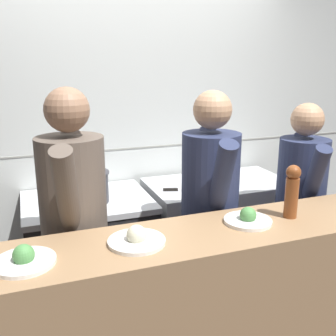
# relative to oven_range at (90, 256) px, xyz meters

# --- Properties ---
(wall_back_tiled) EXTENTS (8.00, 0.06, 2.60)m
(wall_back_tiled) POSITION_rel_oven_range_xyz_m (0.46, 0.40, 0.85)
(wall_back_tiled) COLOR silver
(wall_back_tiled) RESTS_ON ground_plane
(oven_range) EXTENTS (0.89, 0.71, 0.89)m
(oven_range) POSITION_rel_oven_range_xyz_m (0.00, 0.00, 0.00)
(oven_range) COLOR #232326
(oven_range) RESTS_ON ground_plane
(prep_counter) EXTENTS (1.12, 0.65, 0.90)m
(prep_counter) POSITION_rel_oven_range_xyz_m (1.05, -0.00, 0.00)
(prep_counter) COLOR #B7BABF
(prep_counter) RESTS_ON ground_plane
(pass_counter) EXTENTS (2.90, 0.45, 1.05)m
(pass_counter) POSITION_rel_oven_range_xyz_m (0.59, -1.11, 0.08)
(pass_counter) COLOR #93704C
(pass_counter) RESTS_ON ground_plane
(stock_pot) EXTENTS (0.31, 0.31, 0.21)m
(stock_pot) POSITION_rel_oven_range_xyz_m (-0.00, -0.05, 0.56)
(stock_pot) COLOR #2D2D33
(stock_pot) RESTS_ON oven_range
(mixing_bowl_steel) EXTENTS (0.25, 0.25, 0.09)m
(mixing_bowl_steel) POSITION_rel_oven_range_xyz_m (1.00, 0.08, 0.51)
(mixing_bowl_steel) COLOR #B7BABF
(mixing_bowl_steel) RESTS_ON prep_counter
(chefs_knife) EXTENTS (0.37, 0.14, 0.02)m
(chefs_knife) POSITION_rel_oven_range_xyz_m (0.70, -0.10, 0.46)
(chefs_knife) COLOR #B7BABF
(chefs_knife) RESTS_ON prep_counter
(plated_dish_main) EXTENTS (0.25, 0.25, 0.09)m
(plated_dish_main) POSITION_rel_oven_range_xyz_m (-0.42, -1.13, 0.62)
(plated_dish_main) COLOR white
(plated_dish_main) RESTS_ON pass_counter
(plated_dish_appetiser) EXTENTS (0.26, 0.26, 0.09)m
(plated_dish_appetiser) POSITION_rel_oven_range_xyz_m (0.05, -1.11, 0.63)
(plated_dish_appetiser) COLOR white
(plated_dish_appetiser) RESTS_ON pass_counter
(plated_dish_dessert) EXTENTS (0.24, 0.24, 0.08)m
(plated_dish_dessert) POSITION_rel_oven_range_xyz_m (0.64, -1.08, 0.62)
(plated_dish_dessert) COLOR white
(plated_dish_dessert) RESTS_ON pass_counter
(pepper_mill) EXTENTS (0.08, 0.08, 0.28)m
(pepper_mill) POSITION_rel_oven_range_xyz_m (0.89, -1.09, 0.75)
(pepper_mill) COLOR brown
(pepper_mill) RESTS_ON pass_counter
(chef_head_cook) EXTENTS (0.42, 0.75, 1.72)m
(chef_head_cook) POSITION_rel_oven_range_xyz_m (-0.17, -0.66, 0.51)
(chef_head_cook) COLOR black
(chef_head_cook) RESTS_ON ground_plane
(chef_sous) EXTENTS (0.40, 0.74, 1.68)m
(chef_sous) POSITION_rel_oven_range_xyz_m (0.63, -0.66, 0.49)
(chef_sous) COLOR black
(chef_sous) RESTS_ON ground_plane
(chef_line) EXTENTS (0.41, 0.68, 1.58)m
(chef_line) POSITION_rel_oven_range_xyz_m (1.32, -0.64, 0.44)
(chef_line) COLOR black
(chef_line) RESTS_ON ground_plane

